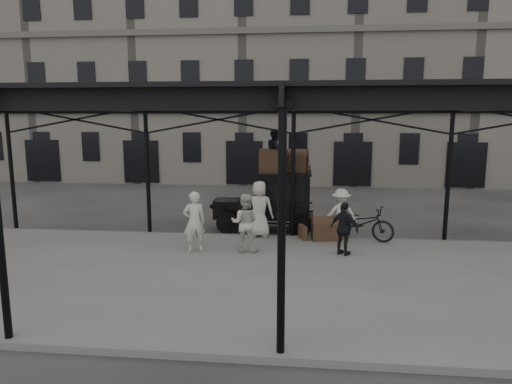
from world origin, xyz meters
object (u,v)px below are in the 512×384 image
taxi (276,198)px  bicycle (362,223)px  porter_official (344,229)px  steamer_trunk_roof_near (273,163)px  porter_left (194,222)px  steamer_trunk_platform (326,230)px

taxi → bicycle: bearing=-26.8°
porter_official → taxi: bearing=-19.8°
taxi → steamer_trunk_roof_near: steamer_trunk_roof_near is taller
bicycle → steamer_trunk_roof_near: 3.72m
porter_official → steamer_trunk_roof_near: 4.10m
steamer_trunk_roof_near → porter_left: bearing=-121.6°
taxi → porter_official: taxi is taller
bicycle → steamer_trunk_roof_near: (-3.00, 1.23, 1.82)m
porter_official → steamer_trunk_platform: bearing=-38.5°
porter_left → taxi: bearing=-147.9°
taxi → bicycle: taxi is taller
steamer_trunk_roof_near → steamer_trunk_platform: size_ratio=1.08×
taxi → steamer_trunk_platform: 2.50m
porter_left → steamer_trunk_platform: size_ratio=2.04×
porter_official → bicycle: bearing=-76.0°
steamer_trunk_roof_near → steamer_trunk_platform: bearing=-34.2°
porter_left → porter_official: (4.42, 0.11, -0.13)m
porter_official → bicycle: size_ratio=0.73×
porter_official → steamer_trunk_platform: size_ratio=1.75×
taxi → bicycle: size_ratio=1.70×
porter_official → steamer_trunk_roof_near: steamer_trunk_roof_near is taller
porter_left → steamer_trunk_platform: (3.98, 1.73, -0.59)m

